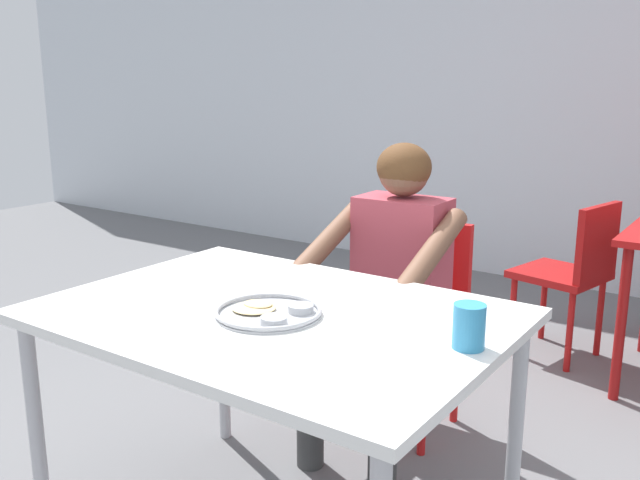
% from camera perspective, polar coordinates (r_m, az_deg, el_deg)
% --- Properties ---
extents(back_wall, '(12.00, 0.12, 3.40)m').
position_cam_1_polar(back_wall, '(4.86, 23.26, 15.93)').
color(back_wall, silver).
rests_on(back_wall, ground).
extents(table_foreground, '(1.28, 0.92, 0.76)m').
position_cam_1_polar(table_foreground, '(1.94, -3.88, -7.71)').
color(table_foreground, white).
rests_on(table_foreground, ground).
extents(thali_tray, '(0.29, 0.29, 0.03)m').
position_cam_1_polar(thali_tray, '(1.87, -4.27, -5.99)').
color(thali_tray, '#B7BABF').
rests_on(thali_tray, table_foreground).
extents(drinking_cup, '(0.08, 0.08, 0.11)m').
position_cam_1_polar(drinking_cup, '(1.67, 12.37, -6.94)').
color(drinking_cup, '#338CBF').
rests_on(drinking_cup, table_foreground).
extents(chair_foreground, '(0.40, 0.40, 0.83)m').
position_cam_1_polar(chair_foreground, '(2.80, 7.90, -5.76)').
color(chair_foreground, red).
rests_on(chair_foreground, ground).
extents(diner_foreground, '(0.49, 0.56, 1.16)m').
position_cam_1_polar(diner_foreground, '(2.55, 5.86, -2.61)').
color(diner_foreground, '#3E3E3E').
rests_on(diner_foreground, ground).
extents(chair_red_left, '(0.47, 0.46, 0.81)m').
position_cam_1_polar(chair_red_left, '(3.61, 20.45, -2.23)').
color(chair_red_left, '#A71313').
rests_on(chair_red_left, ground).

